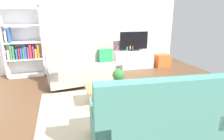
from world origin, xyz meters
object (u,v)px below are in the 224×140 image
at_px(potted_plant, 118,77).
at_px(bottle_0, 127,49).
at_px(tv, 134,41).
at_px(coffee_table, 112,87).
at_px(vase_0, 117,48).
at_px(bottle_2, 133,48).
at_px(storage_trunk, 162,61).
at_px(bottle_1, 130,48).
at_px(table_book_0, 101,85).
at_px(couch_green, 156,116).
at_px(vase_1, 122,48).
at_px(tv_console, 133,59).
at_px(couch_beige, 84,68).
at_px(bookshelf, 23,45).

xyz_separation_m(potted_plant, bottle_0, (1.09, 2.50, 0.10)).
bearing_deg(tv, coffee_table, -120.72).
relative_size(vase_0, bottle_2, 1.10).
relative_size(storage_trunk, vase_0, 3.07).
relative_size(coffee_table, bottle_1, 6.31).
xyz_separation_m(table_book_0, vase_0, (1.13, 2.54, 0.29)).
height_order(vase_0, bottle_1, bottle_1).
bearing_deg(couch_green, vase_1, 83.28).
xyz_separation_m(bottle_0, bottle_1, (0.11, 0.00, 0.01)).
bearing_deg(vase_1, bottle_2, -13.63).
distance_m(table_book_0, bottle_0, 2.86).
xyz_separation_m(coffee_table, storage_trunk, (2.57, 2.40, -0.17)).
height_order(bottle_0, bottle_2, bottle_2).
bearing_deg(bottle_1, bottle_2, 0.00).
distance_m(tv, bottle_0, 0.35).
distance_m(couch_green, coffee_table, 1.45).
distance_m(tv, storage_trunk, 1.32).
xyz_separation_m(tv_console, tv, (0.00, -0.02, 0.63)).
relative_size(couch_beige, bottle_1, 11.44).
relative_size(coffee_table, vase_0, 6.49).
bearing_deg(storage_trunk, bottle_2, 177.00).
distance_m(potted_plant, vase_1, 2.76).
bearing_deg(bottle_1, bookshelf, 178.98).
xyz_separation_m(tv, vase_1, (-0.42, 0.07, -0.22)).
distance_m(table_book_0, vase_0, 2.79).
distance_m(bookshelf, bottle_0, 3.28).
bearing_deg(potted_plant, tv, 61.94).
relative_size(bookshelf, bottle_1, 12.04).
height_order(couch_beige, tv_console, couch_beige).
relative_size(couch_beige, potted_plant, 5.61).
distance_m(couch_green, table_book_0, 1.52).
height_order(couch_beige, table_book_0, couch_beige).
distance_m(tv, bottle_2, 0.24).
height_order(couch_beige, coffee_table, couch_beige).
height_order(tv, bookshelf, bookshelf).
height_order(coffee_table, tv_console, tv_console).
height_order(vase_1, bottle_1, vase_1).
bearing_deg(potted_plant, tv_console, 62.12).
height_order(bookshelf, bottle_1, bookshelf).
xyz_separation_m(storage_trunk, table_book_0, (-2.81, -2.39, 0.22)).
distance_m(tv_console, tv, 0.63).
bearing_deg(bottle_0, couch_green, -103.64).
bearing_deg(couch_green, vase_0, 85.58).
height_order(tv_console, bookshelf, bookshelf).
relative_size(coffee_table, storage_trunk, 2.12).
distance_m(tv_console, bottle_0, 0.47).
bearing_deg(couch_beige, bookshelf, -41.29).
xyz_separation_m(storage_trunk, bottle_1, (-1.24, 0.06, 0.51)).
bearing_deg(tv_console, bottle_1, -163.97).
xyz_separation_m(vase_1, bottle_1, (0.28, -0.09, -0.01)).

